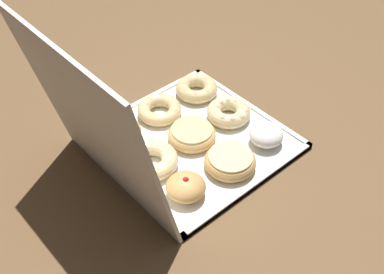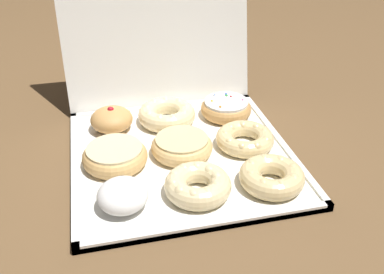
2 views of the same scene
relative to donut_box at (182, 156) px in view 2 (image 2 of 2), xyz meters
name	(u,v)px [view 2 (image 2 of 2)]	position (x,y,z in m)	size (l,w,h in m)	color
ground_plane	(182,159)	(0.00, 0.00, -0.01)	(3.00, 3.00, 0.00)	brown
donut_box	(182,156)	(0.00, 0.00, 0.00)	(0.41, 0.41, 0.01)	white
box_lid_open	(156,16)	(0.00, 0.25, 0.20)	(0.41, 0.41, 0.01)	white
powdered_filled_donut_0	(123,195)	(-0.12, -0.13, 0.03)	(0.08, 0.08, 0.05)	white
cruller_donut_1	(195,185)	(0.00, -0.12, 0.03)	(0.11, 0.11, 0.04)	beige
cruller_donut_2	(272,176)	(0.13, -0.13, 0.02)	(0.11, 0.11, 0.04)	#EACC8C
glazed_ring_donut_3	(115,156)	(-0.13, -0.01, 0.02)	(0.12, 0.12, 0.04)	tan
glazed_ring_donut_4	(184,145)	(0.00, 0.00, 0.02)	(0.12, 0.12, 0.04)	#E5B770
cruller_donut_5	(246,140)	(0.13, 0.00, 0.02)	(0.11, 0.11, 0.03)	#EACC8C
jelly_filled_donut_6	(112,119)	(-0.12, 0.12, 0.03)	(0.09, 0.09, 0.05)	tan
cruller_donut_7	(167,114)	(-0.01, 0.13, 0.03)	(0.12, 0.12, 0.04)	beige
sprinkle_donut_8	(226,108)	(0.13, 0.13, 0.02)	(0.11, 0.11, 0.04)	tan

